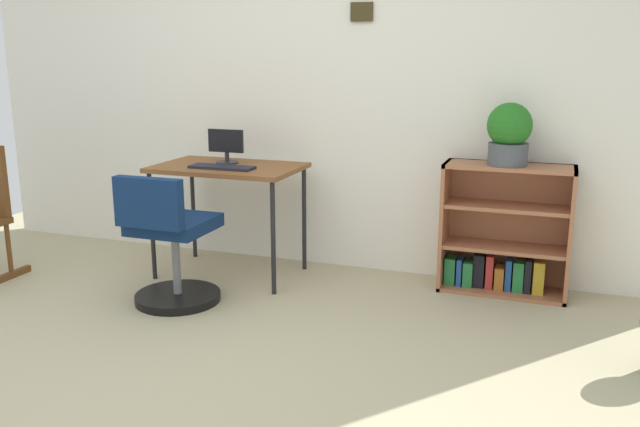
# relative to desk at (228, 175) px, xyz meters

# --- Properties ---
(ground_plane) EXTENTS (6.24, 6.24, 0.00)m
(ground_plane) POSITION_rel_desk_xyz_m (0.38, -1.66, -0.69)
(ground_plane) COLOR tan
(wall_back) EXTENTS (5.20, 0.12, 2.46)m
(wall_back) POSITION_rel_desk_xyz_m (0.38, 0.49, 0.54)
(wall_back) COLOR silver
(wall_back) RESTS_ON ground_plane
(desk) EXTENTS (0.96, 0.62, 0.76)m
(desk) POSITION_rel_desk_xyz_m (0.00, 0.00, 0.00)
(desk) COLOR brown
(desk) RESTS_ON ground_plane
(monitor) EXTENTS (0.25, 0.15, 0.23)m
(monitor) POSITION_rel_desk_xyz_m (-0.04, 0.07, 0.18)
(monitor) COLOR #262628
(monitor) RESTS_ON desk
(keyboard) EXTENTS (0.43, 0.14, 0.02)m
(keyboard) POSITION_rel_desk_xyz_m (0.02, -0.12, 0.07)
(keyboard) COLOR black
(keyboard) RESTS_ON desk
(office_chair) EXTENTS (0.52, 0.55, 0.81)m
(office_chair) POSITION_rel_desk_xyz_m (-0.07, -0.64, -0.34)
(office_chair) COLOR black
(office_chair) RESTS_ON ground_plane
(bookshelf_low) EXTENTS (0.79, 0.30, 0.82)m
(bookshelf_low) POSITION_rel_desk_xyz_m (1.78, 0.30, -0.33)
(bookshelf_low) COLOR #A06241
(bookshelf_low) RESTS_ON ground_plane
(potted_plant_on_shelf) EXTENTS (0.27, 0.27, 0.38)m
(potted_plant_on_shelf) POSITION_rel_desk_xyz_m (1.78, 0.24, 0.32)
(potted_plant_on_shelf) COLOR #474C51
(potted_plant_on_shelf) RESTS_ON bookshelf_low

